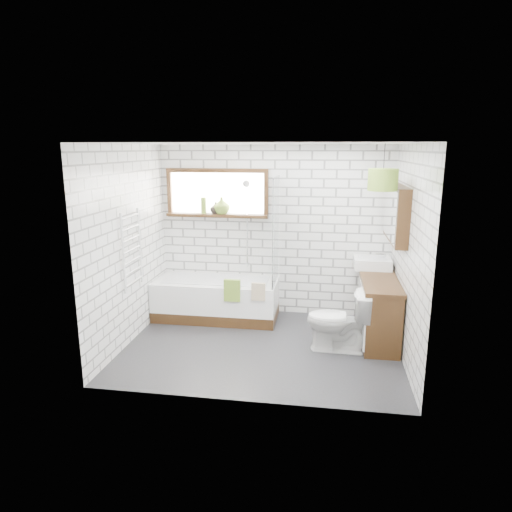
% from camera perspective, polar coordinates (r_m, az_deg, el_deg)
% --- Properties ---
extents(floor, '(3.40, 2.60, 0.01)m').
position_cam_1_polar(floor, '(5.90, 0.70, -11.25)').
color(floor, black).
rests_on(floor, ground).
extents(ceiling, '(3.40, 2.60, 0.01)m').
position_cam_1_polar(ceiling, '(5.36, 0.78, 13.94)').
color(ceiling, white).
rests_on(ceiling, ground).
extents(wall_back, '(3.40, 0.01, 2.50)m').
position_cam_1_polar(wall_back, '(6.76, 2.30, 3.12)').
color(wall_back, white).
rests_on(wall_back, ground).
extents(wall_front, '(3.40, 0.01, 2.50)m').
position_cam_1_polar(wall_front, '(4.25, -1.76, -3.08)').
color(wall_front, white).
rests_on(wall_front, ground).
extents(wall_left, '(0.01, 2.60, 2.50)m').
position_cam_1_polar(wall_left, '(5.97, -15.68, 1.26)').
color(wall_left, white).
rests_on(wall_left, ground).
extents(wall_right, '(0.01, 2.60, 2.50)m').
position_cam_1_polar(wall_right, '(5.52, 18.53, 0.10)').
color(wall_right, white).
rests_on(wall_right, ground).
extents(window, '(1.52, 0.16, 0.68)m').
position_cam_1_polar(window, '(6.79, -4.90, 7.82)').
color(window, black).
rests_on(window, wall_back).
extents(towel_radiator, '(0.06, 0.52, 1.00)m').
position_cam_1_polar(towel_radiator, '(5.96, -15.26, 0.78)').
color(towel_radiator, white).
rests_on(towel_radiator, wall_left).
extents(mirror_cabinet, '(0.16, 1.20, 0.70)m').
position_cam_1_polar(mirror_cabinet, '(6.02, 17.09, 5.13)').
color(mirror_cabinet, black).
rests_on(mirror_cabinet, wall_right).
extents(shower_riser, '(0.02, 0.02, 1.30)m').
position_cam_1_polar(shower_riser, '(6.76, -1.11, 3.99)').
color(shower_riser, silver).
rests_on(shower_riser, wall_back).
extents(bathtub, '(1.78, 0.78, 0.57)m').
position_cam_1_polar(bathtub, '(6.76, -4.96, -5.35)').
color(bathtub, white).
rests_on(bathtub, floor).
extents(shower_screen, '(0.02, 0.72, 1.50)m').
position_cam_1_polar(shower_screen, '(6.35, 2.50, 3.14)').
color(shower_screen, white).
rests_on(shower_screen, bathtub).
extents(towel_green, '(0.22, 0.06, 0.30)m').
position_cam_1_polar(towel_green, '(6.25, -3.00, -4.32)').
color(towel_green, olive).
rests_on(towel_green, bathtub).
extents(towel_beige, '(0.19, 0.05, 0.24)m').
position_cam_1_polar(towel_beige, '(6.19, 0.30, -4.49)').
color(towel_beige, tan).
rests_on(towel_beige, bathtub).
extents(vanity, '(0.46, 1.42, 0.81)m').
position_cam_1_polar(vanity, '(6.23, 15.03, -6.26)').
color(vanity, black).
rests_on(vanity, floor).
extents(basin, '(0.50, 0.44, 0.15)m').
position_cam_1_polar(basin, '(6.57, 14.32, -0.84)').
color(basin, white).
rests_on(basin, vanity).
extents(tap, '(0.03, 0.03, 0.16)m').
position_cam_1_polar(tap, '(6.57, 15.74, -0.41)').
color(tap, silver).
rests_on(tap, vanity).
extents(toilet, '(0.46, 0.77, 0.78)m').
position_cam_1_polar(toilet, '(5.74, 10.22, -7.94)').
color(toilet, white).
rests_on(toilet, floor).
extents(vase_olive, '(0.28, 0.28, 0.25)m').
position_cam_1_polar(vase_olive, '(6.77, -4.32, 6.14)').
color(vase_olive, olive).
rests_on(vase_olive, window).
extents(vase_dark, '(0.21, 0.21, 0.18)m').
position_cam_1_polar(vase_dark, '(6.79, -5.05, 5.84)').
color(vase_dark, black).
rests_on(vase_dark, window).
extents(bottle, '(0.09, 0.09, 0.24)m').
position_cam_1_polar(bottle, '(6.84, -6.58, 6.12)').
color(bottle, olive).
rests_on(bottle, window).
extents(pendant, '(0.34, 0.34, 0.25)m').
position_cam_1_polar(pendant, '(5.43, 15.58, 9.18)').
color(pendant, olive).
rests_on(pendant, ceiling).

